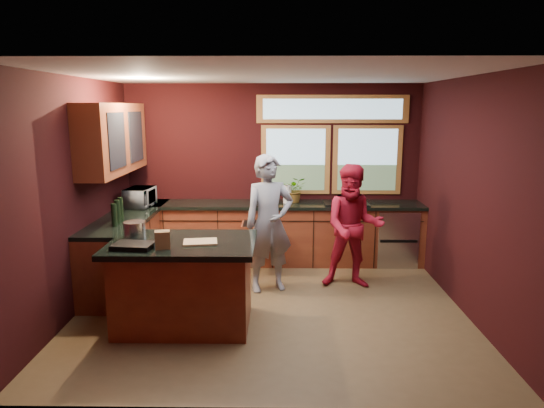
{
  "coord_description": "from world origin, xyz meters",
  "views": [
    {
      "loc": [
        0.08,
        -5.46,
        2.36
      ],
      "look_at": [
        0.01,
        0.4,
        1.18
      ],
      "focal_mm": 32.0,
      "sensor_mm": 36.0,
      "label": 1
    }
  ],
  "objects_px": {
    "person_red": "(353,227)",
    "cutting_board": "(200,242)",
    "stock_pot": "(135,230)",
    "island": "(184,283)",
    "person_grey": "(269,224)"
  },
  "relations": [
    {
      "from": "person_grey",
      "to": "cutting_board",
      "type": "xyz_separation_m",
      "value": [
        -0.7,
        -1.11,
        0.07
      ]
    },
    {
      "from": "island",
      "to": "person_red",
      "type": "xyz_separation_m",
      "value": [
        2.01,
        1.18,
        0.34
      ]
    },
    {
      "from": "person_grey",
      "to": "person_red",
      "type": "distance_m",
      "value": 1.11
    },
    {
      "from": "island",
      "to": "person_grey",
      "type": "relative_size",
      "value": 0.88
    },
    {
      "from": "person_red",
      "to": "cutting_board",
      "type": "bearing_deg",
      "value": -140.58
    },
    {
      "from": "person_grey",
      "to": "stock_pot",
      "type": "xyz_separation_m",
      "value": [
        -1.45,
        -0.91,
        0.15
      ]
    },
    {
      "from": "cutting_board",
      "to": "stock_pot",
      "type": "relative_size",
      "value": 1.46
    },
    {
      "from": "island",
      "to": "stock_pot",
      "type": "relative_size",
      "value": 6.46
    },
    {
      "from": "cutting_board",
      "to": "stock_pot",
      "type": "height_order",
      "value": "stock_pot"
    },
    {
      "from": "person_red",
      "to": "cutting_board",
      "type": "xyz_separation_m",
      "value": [
        -1.81,
        -1.23,
        0.14
      ]
    },
    {
      "from": "person_grey",
      "to": "island",
      "type": "bearing_deg",
      "value": -150.06
    },
    {
      "from": "stock_pot",
      "to": "island",
      "type": "bearing_deg",
      "value": -15.26
    },
    {
      "from": "person_grey",
      "to": "stock_pot",
      "type": "bearing_deg",
      "value": -167.56
    },
    {
      "from": "person_red",
      "to": "stock_pot",
      "type": "relative_size",
      "value": 6.81
    },
    {
      "from": "island",
      "to": "stock_pot",
      "type": "distance_m",
      "value": 0.8
    }
  ]
}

